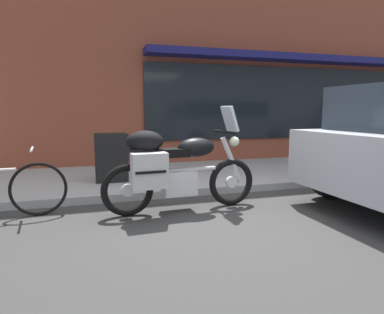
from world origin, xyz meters
name	(u,v)px	position (x,y,z in m)	size (l,w,h in m)	color
ground_plane	(230,217)	(0.00, 0.00, 0.00)	(80.00, 80.00, 0.00)	#333333
touring_motorcycle	(174,167)	(-0.62, 0.44, 0.61)	(2.15, 0.73, 1.42)	black
sandwich_board_sign	(112,158)	(-1.33, 2.01, 0.55)	(0.55, 0.40, 0.85)	black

